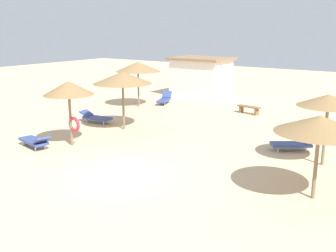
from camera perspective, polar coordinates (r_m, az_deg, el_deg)
ground_plane at (r=14.40m, az=-6.95°, el=-7.04°), size 80.00×80.00×0.00m
parasol_0 at (r=15.79m, az=22.38°, el=3.43°), size 2.31×2.31×2.78m
parasol_1 at (r=12.49m, az=21.28°, el=0.22°), size 2.69×2.69×2.66m
parasol_2 at (r=17.71m, az=-14.30°, el=5.25°), size 2.23×2.23×2.92m
parasol_3 at (r=20.14m, az=-6.65°, el=7.00°), size 3.03×3.03×3.01m
parasol_4 at (r=26.11m, az=-4.40°, el=8.62°), size 2.99×2.99×3.00m
lounger_0 at (r=17.74m, az=17.93°, el=-2.44°), size 1.91×1.60×0.75m
lounger_2 at (r=18.25m, az=-18.86°, el=-2.09°), size 1.99×0.98×0.66m
lounger_3 at (r=22.26m, az=-10.54°, el=1.28°), size 1.97×0.84×0.63m
lounger_4 at (r=27.39m, az=-0.52°, el=3.95°), size 1.25×1.97×0.78m
bench_1 at (r=24.62m, az=11.73°, el=2.54°), size 1.54×0.61×0.49m
beach_cabana at (r=30.37m, az=4.84°, el=7.19°), size 4.38×3.33×2.99m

